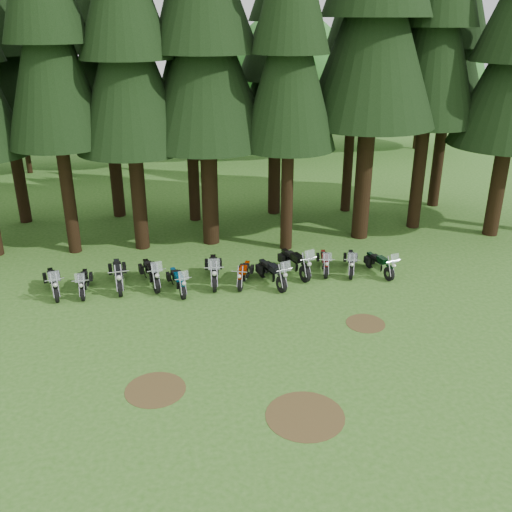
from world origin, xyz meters
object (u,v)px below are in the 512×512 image
(motorcycle_2, at_px, (118,276))
(motorcycle_3, at_px, (151,274))
(motorcycle_4, at_px, (178,282))
(motorcycle_6, at_px, (244,274))
(motorcycle_0, at_px, (53,283))
(motorcycle_9, at_px, (324,262))
(motorcycle_1, at_px, (84,283))
(motorcycle_5, at_px, (214,271))
(motorcycle_8, at_px, (295,263))
(motorcycle_10, at_px, (351,263))
(motorcycle_11, at_px, (380,265))
(motorcycle_7, at_px, (272,274))

(motorcycle_2, height_order, motorcycle_3, motorcycle_3)
(motorcycle_4, xyz_separation_m, motorcycle_6, (2.69, 0.21, -0.03))
(motorcycle_0, bearing_deg, motorcycle_9, -13.62)
(motorcycle_1, height_order, motorcycle_9, motorcycle_9)
(motorcycle_5, distance_m, motorcycle_8, 3.46)
(motorcycle_8, bearing_deg, motorcycle_4, 172.16)
(motorcycle_1, relative_size, motorcycle_10, 0.98)
(motorcycle_6, height_order, motorcycle_9, motorcycle_9)
(motorcycle_11, bearing_deg, motorcycle_1, 164.82)
(motorcycle_0, bearing_deg, motorcycle_5, -15.18)
(motorcycle_7, relative_size, motorcycle_9, 1.13)
(motorcycle_3, height_order, motorcycle_4, motorcycle_3)
(motorcycle_2, distance_m, motorcycle_5, 3.84)
(motorcycle_4, bearing_deg, motorcycle_2, 148.23)
(motorcycle_0, xyz_separation_m, motorcycle_6, (7.50, -0.53, -0.06))
(motorcycle_5, distance_m, motorcycle_11, 7.00)
(motorcycle_1, distance_m, motorcycle_9, 9.92)
(motorcycle_0, bearing_deg, motorcycle_8, -13.85)
(motorcycle_0, height_order, motorcycle_1, motorcycle_0)
(motorcycle_3, distance_m, motorcycle_6, 3.76)
(motorcycle_2, relative_size, motorcycle_5, 0.98)
(motorcycle_10, bearing_deg, motorcycle_3, -164.20)
(motorcycle_3, bearing_deg, motorcycle_6, -21.42)
(motorcycle_3, bearing_deg, motorcycle_2, 164.00)
(motorcycle_8, height_order, motorcycle_9, motorcycle_8)
(motorcycle_7, height_order, motorcycle_10, motorcycle_7)
(motorcycle_5, xyz_separation_m, motorcycle_11, (6.98, -0.54, -0.08))
(motorcycle_0, height_order, motorcycle_4, motorcycle_0)
(motorcycle_3, height_order, motorcycle_8, motorcycle_8)
(motorcycle_2, relative_size, motorcycle_8, 1.01)
(motorcycle_1, relative_size, motorcycle_6, 1.06)
(motorcycle_1, distance_m, motorcycle_5, 5.15)
(motorcycle_1, relative_size, motorcycle_9, 0.99)
(motorcycle_2, xyz_separation_m, motorcycle_3, (1.30, -0.08, -0.01))
(motorcycle_8, bearing_deg, motorcycle_5, 166.45)
(motorcycle_4, distance_m, motorcycle_10, 7.36)
(motorcycle_7, bearing_deg, motorcycle_0, 158.25)
(motorcycle_4, xyz_separation_m, motorcycle_11, (8.48, 0.02, -0.00))
(motorcycle_5, bearing_deg, motorcycle_8, 7.83)
(motorcycle_6, relative_size, motorcycle_11, 0.91)
(motorcycle_0, distance_m, motorcycle_3, 3.79)
(motorcycle_9, relative_size, motorcycle_10, 0.98)
(motorcycle_10, bearing_deg, motorcycle_1, -162.55)
(motorcycle_4, xyz_separation_m, motorcycle_9, (6.27, 0.72, -0.01))
(motorcycle_7, bearing_deg, motorcycle_9, 2.28)
(motorcycle_3, distance_m, motorcycle_9, 7.29)
(motorcycle_3, height_order, motorcycle_6, motorcycle_3)
(motorcycle_0, distance_m, motorcycle_4, 4.86)
(motorcycle_6, bearing_deg, motorcycle_7, 5.53)
(motorcycle_3, relative_size, motorcycle_4, 1.12)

